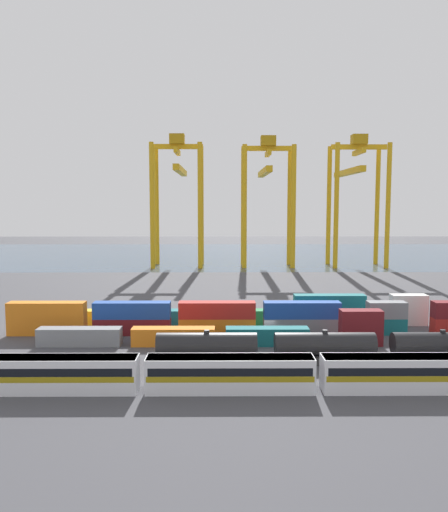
{
  "coord_description": "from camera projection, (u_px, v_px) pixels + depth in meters",
  "views": [
    {
      "loc": [
        -7.27,
        -77.61,
        20.55
      ],
      "look_at": [
        -6.53,
        29.57,
        9.73
      ],
      "focal_mm": 36.04,
      "sensor_mm": 36.0,
      "label": 1
    }
  ],
  "objects": [
    {
      "name": "shipping_container_13",
      "position": [
        386.0,
        326.0,
        81.58
      ],
      "size": [
        6.04,
        2.44,
        2.6
      ],
      "primitive_type": "cube",
      "color": "#146066",
      "rests_on": "ground_plane"
    },
    {
      "name": "shipping_container_21",
      "position": [
        329.0,
        302.0,
        87.58
      ],
      "size": [
        12.1,
        2.44,
        2.6
      ],
      "primitive_type": "cube",
      "color": "#146066",
      "rests_on": "shipping_container_20"
    },
    {
      "name": "shipping_container_18",
      "position": [
        171.0,
        317.0,
        87.65
      ],
      "size": [
        6.04,
        2.44,
        2.6
      ],
      "primitive_type": "cube",
      "color": "#146066",
      "rests_on": "ground_plane"
    },
    {
      "name": "shipping_container_10",
      "position": [
        217.0,
        310.0,
        81.13
      ],
      "size": [
        12.1,
        2.44,
        2.6
      ],
      "primitive_type": "cube",
      "color": "#AD211C",
      "rests_on": "shipping_container_9"
    },
    {
      "name": "gantry_crane_east",
      "position": [
        355.0,
        186.0,
        171.73
      ],
      "size": [
        18.12,
        38.55,
        43.15
      ],
      "color": "gold",
      "rests_on": "ground_plane"
    },
    {
      "name": "shipping_container_11",
      "position": [
        302.0,
        326.0,
        81.48
      ],
      "size": [
        12.1,
        2.44,
        2.6
      ],
      "primitive_type": "cube",
      "color": "slate",
      "rests_on": "ground_plane"
    },
    {
      "name": "shipping_container_2",
      "position": [
        267.0,
        336.0,
        75.13
      ],
      "size": [
        12.1,
        2.44,
        2.6
      ],
      "primitive_type": "cube",
      "color": "#146066",
      "rests_on": "ground_plane"
    },
    {
      "name": "shipping_container_4",
      "position": [
        361.0,
        319.0,
        74.96
      ],
      "size": [
        6.04,
        2.44,
        2.6
      ],
      "primitive_type": "cube",
      "color": "maroon",
      "rests_on": "shipping_container_3"
    },
    {
      "name": "shipping_container_23",
      "position": [
        409.0,
        302.0,
        87.67
      ],
      "size": [
        6.04,
        2.44,
        2.6
      ],
      "primitive_type": "cube",
      "color": "silver",
      "rests_on": "shipping_container_22"
    },
    {
      "name": "shipping_container_8",
      "position": [
        132.0,
        310.0,
        81.04
      ],
      "size": [
        12.1,
        2.44,
        2.6
      ],
      "primitive_type": "cube",
      "color": "#1C4299",
      "rests_on": "shipping_container_7"
    },
    {
      "name": "gantry_crane_west",
      "position": [
        178.0,
        185.0,
        171.46
      ],
      "size": [
        16.85,
        39.58,
        43.24
      ],
      "color": "gold",
      "rests_on": "ground_plane"
    },
    {
      "name": "shipping_container_7",
      "position": [
        132.0,
        326.0,
        81.3
      ],
      "size": [
        12.1,
        2.44,
        2.6
      ],
      "primitive_type": "cube",
      "color": "maroon",
      "rests_on": "ground_plane"
    },
    {
      "name": "ground_plane",
      "position": [
        252.0,
        293.0,
        119.13
      ],
      "size": [
        420.0,
        420.0,
        0.0
      ],
      "primitive_type": "plane",
      "color": "#424247"
    },
    {
      "name": "passenger_train",
      "position": [
        230.0,
        372.0,
        56.45
      ],
      "size": [
        57.17,
        3.14,
        3.9
      ],
      "color": "silver",
      "rests_on": "ground_plane"
    },
    {
      "name": "gantry_crane_central",
      "position": [
        267.0,
        187.0,
        171.5
      ],
      "size": [
        17.31,
        37.03,
        42.67
      ],
      "color": "gold",
      "rests_on": "ground_plane"
    },
    {
      "name": "shipping_container_5",
      "position": [
        47.0,
        326.0,
        81.21
      ],
      "size": [
        12.1,
        2.44,
        2.6
      ],
      "primitive_type": "cube",
      "color": "orange",
      "rests_on": "ground_plane"
    },
    {
      "name": "shipping_container_3",
      "position": [
        360.0,
        336.0,
        75.22
      ],
      "size": [
        6.04,
        2.44,
        2.6
      ],
      "primitive_type": "cube",
      "color": "maroon",
      "rests_on": "ground_plane"
    },
    {
      "name": "shipping_container_6",
      "position": [
        47.0,
        310.0,
        80.95
      ],
      "size": [
        12.1,
        2.44,
        2.6
      ],
      "primitive_type": "cube",
      "color": "orange",
      "rests_on": "shipping_container_5"
    },
    {
      "name": "shipping_container_20",
      "position": [
        329.0,
        317.0,
        87.84
      ],
      "size": [
        12.1,
        2.44,
        2.6
      ],
      "primitive_type": "cube",
      "color": "#1C4299",
      "rests_on": "ground_plane"
    },
    {
      "name": "shipping_container_0",
      "position": [
        80.0,
        337.0,
        74.94
      ],
      "size": [
        12.1,
        2.44,
        2.6
      ],
      "primitive_type": "cube",
      "color": "slate",
      "rests_on": "ground_plane"
    },
    {
      "name": "harbour_water",
      "position": [
        238.0,
        255.0,
        210.26
      ],
      "size": [
        400.0,
        110.0,
        0.01
      ],
      "primitive_type": "cube",
      "color": "#384C60",
      "rests_on": "ground_plane"
    },
    {
      "name": "shipping_container_17",
      "position": [
        91.0,
        318.0,
        87.56
      ],
      "size": [
        6.04,
        2.44,
        2.6
      ],
      "primitive_type": "cube",
      "color": "gold",
      "rests_on": "ground_plane"
    },
    {
      "name": "shipping_container_22",
      "position": [
        408.0,
        317.0,
        87.93
      ],
      "size": [
        6.04,
        2.44,
        2.6
      ],
      "primitive_type": "cube",
      "color": "silver",
      "rests_on": "ground_plane"
    },
    {
      "name": "shipping_container_12",
      "position": [
        302.0,
        310.0,
        81.22
      ],
      "size": [
        12.1,
        2.44,
        2.6
      ],
      "primitive_type": "cube",
      "color": "#1C4299",
      "rests_on": "shipping_container_11"
    },
    {
      "name": "shipping_container_14",
      "position": [
        387.0,
        310.0,
        81.32
      ],
      "size": [
        6.04,
        2.44,
        2.6
      ],
      "primitive_type": "cube",
      "color": "slate",
      "rests_on": "shipping_container_13"
    },
    {
      "name": "freight_tank_row",
      "position": [
        442.0,
        347.0,
        66.53
      ],
      "size": [
        74.03,
        2.94,
        4.4
      ],
      "color": "#232326",
      "rests_on": "ground_plane"
    },
    {
      "name": "shipping_container_9",
      "position": [
        217.0,
        326.0,
        81.39
      ],
      "size": [
        12.1,
        2.44,
        2.6
      ],
      "primitive_type": "cube",
      "color": "orange",
      "rests_on": "ground_plane"
    },
    {
      "name": "shipping_container_19",
      "position": [
        250.0,
        317.0,
        87.75
      ],
      "size": [
        12.1,
        2.44,
        2.6
      ],
      "primitive_type": "cube",
      "color": "#197538",
      "rests_on": "ground_plane"
    },
    {
      "name": "shipping_container_1",
      "position": [
        173.0,
        336.0,
        75.03
      ],
      "size": [
        12.1,
        2.44,
        2.6
      ],
      "primitive_type": "cube",
      "color": "orange",
      "rests_on": "ground_plane"
    }
  ]
}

